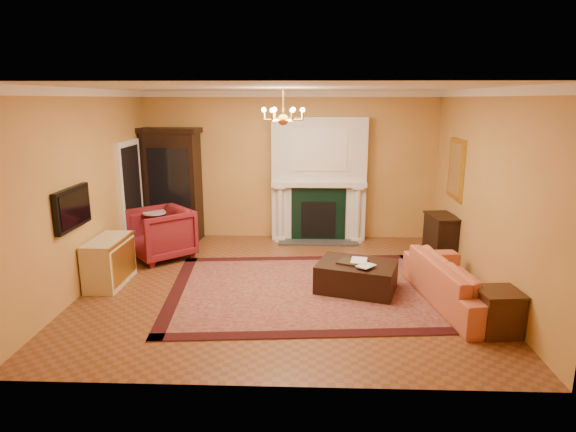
{
  "coord_description": "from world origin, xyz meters",
  "views": [
    {
      "loc": [
        0.33,
        -7.08,
        2.85
      ],
      "look_at": [
        0.06,
        0.3,
        1.04
      ],
      "focal_mm": 30.0,
      "sensor_mm": 36.0,
      "label": 1
    }
  ],
  "objects_px": {
    "end_table": "(498,313)",
    "console_table": "(441,238)",
    "commode": "(109,262)",
    "coral_sofa": "(460,275)",
    "leather_ottoman": "(356,276)",
    "pedestal_table": "(156,229)",
    "china_cabinet": "(173,187)",
    "wingback_armchair": "(160,231)"
  },
  "relations": [
    {
      "from": "end_table",
      "to": "console_table",
      "type": "height_order",
      "value": "console_table"
    },
    {
      "from": "commode",
      "to": "coral_sofa",
      "type": "xyz_separation_m",
      "value": [
        5.25,
        -0.56,
        0.06
      ]
    },
    {
      "from": "leather_ottoman",
      "to": "pedestal_table",
      "type": "bearing_deg",
      "value": 171.81
    },
    {
      "from": "end_table",
      "to": "console_table",
      "type": "relative_size",
      "value": 0.68
    },
    {
      "from": "coral_sofa",
      "to": "console_table",
      "type": "bearing_deg",
      "value": -16.33
    },
    {
      "from": "console_table",
      "to": "pedestal_table",
      "type": "bearing_deg",
      "value": 170.95
    },
    {
      "from": "pedestal_table",
      "to": "china_cabinet",
      "type": "bearing_deg",
      "value": 83.58
    },
    {
      "from": "commode",
      "to": "coral_sofa",
      "type": "relative_size",
      "value": 0.45
    },
    {
      "from": "pedestal_table",
      "to": "leather_ottoman",
      "type": "distance_m",
      "value": 4.0
    },
    {
      "from": "china_cabinet",
      "to": "end_table",
      "type": "relative_size",
      "value": 4.04
    },
    {
      "from": "commode",
      "to": "end_table",
      "type": "distance_m",
      "value": 5.64
    },
    {
      "from": "leather_ottoman",
      "to": "china_cabinet",
      "type": "bearing_deg",
      "value": 160.05
    },
    {
      "from": "pedestal_table",
      "to": "coral_sofa",
      "type": "relative_size",
      "value": 0.36
    },
    {
      "from": "commode",
      "to": "console_table",
      "type": "relative_size",
      "value": 1.24
    },
    {
      "from": "coral_sofa",
      "to": "leather_ottoman",
      "type": "distance_m",
      "value": 1.48
    },
    {
      "from": "end_table",
      "to": "leather_ottoman",
      "type": "bearing_deg",
      "value": 140.45
    },
    {
      "from": "end_table",
      "to": "console_table",
      "type": "bearing_deg",
      "value": 88.78
    },
    {
      "from": "wingback_armchair",
      "to": "commode",
      "type": "xyz_separation_m",
      "value": [
        -0.43,
        -1.28,
        -0.14
      ]
    },
    {
      "from": "coral_sofa",
      "to": "console_table",
      "type": "distance_m",
      "value": 1.95
    },
    {
      "from": "coral_sofa",
      "to": "end_table",
      "type": "relative_size",
      "value": 4.08
    },
    {
      "from": "commode",
      "to": "console_table",
      "type": "xyz_separation_m",
      "value": [
        5.51,
        1.38,
        0.03
      ]
    },
    {
      "from": "leather_ottoman",
      "to": "console_table",
      "type": "bearing_deg",
      "value": 59.64
    },
    {
      "from": "end_table",
      "to": "pedestal_table",
      "type": "bearing_deg",
      "value": 149.58
    },
    {
      "from": "pedestal_table",
      "to": "console_table",
      "type": "relative_size",
      "value": 1.0
    },
    {
      "from": "china_cabinet",
      "to": "coral_sofa",
      "type": "xyz_separation_m",
      "value": [
        4.9,
        -3.11,
        -0.66
      ]
    },
    {
      "from": "china_cabinet",
      "to": "console_table",
      "type": "distance_m",
      "value": 5.33
    },
    {
      "from": "china_cabinet",
      "to": "leather_ottoman",
      "type": "bearing_deg",
      "value": -31.11
    },
    {
      "from": "commode",
      "to": "leather_ottoman",
      "type": "bearing_deg",
      "value": -1.21
    },
    {
      "from": "pedestal_table",
      "to": "coral_sofa",
      "type": "height_order",
      "value": "coral_sofa"
    },
    {
      "from": "pedestal_table",
      "to": "end_table",
      "type": "distance_m",
      "value": 6.03
    },
    {
      "from": "china_cabinet",
      "to": "wingback_armchair",
      "type": "relative_size",
      "value": 2.15
    },
    {
      "from": "china_cabinet",
      "to": "wingback_armchair",
      "type": "height_order",
      "value": "china_cabinet"
    },
    {
      "from": "china_cabinet",
      "to": "leather_ottoman",
      "type": "distance_m",
      "value": 4.48
    },
    {
      "from": "coral_sofa",
      "to": "leather_ottoman",
      "type": "bearing_deg",
      "value": 64.14
    },
    {
      "from": "coral_sofa",
      "to": "console_table",
      "type": "relative_size",
      "value": 2.76
    },
    {
      "from": "console_table",
      "to": "leather_ottoman",
      "type": "distance_m",
      "value": 2.25
    },
    {
      "from": "china_cabinet",
      "to": "coral_sofa",
      "type": "relative_size",
      "value": 0.99
    },
    {
      "from": "china_cabinet",
      "to": "commode",
      "type": "relative_size",
      "value": 2.2
    },
    {
      "from": "coral_sofa",
      "to": "end_table",
      "type": "height_order",
      "value": "coral_sofa"
    },
    {
      "from": "china_cabinet",
      "to": "console_table",
      "type": "height_order",
      "value": "china_cabinet"
    },
    {
      "from": "commode",
      "to": "end_table",
      "type": "bearing_deg",
      "value": -14.21
    },
    {
      "from": "wingback_armchair",
      "to": "pedestal_table",
      "type": "xyz_separation_m",
      "value": [
        -0.18,
        0.32,
        -0.04
      ]
    }
  ]
}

